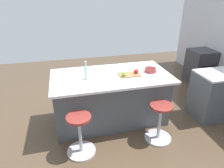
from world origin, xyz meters
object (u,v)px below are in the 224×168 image
Objects in this scene: apple_red at (136,71)px; stool_middle at (80,136)px; cutting_board at (129,74)px; water_bottle at (86,72)px; kitchen_island at (111,98)px; apple_green at (124,74)px; oven_range at (200,66)px; fruit_bowl at (150,70)px; stool_by_window at (159,123)px.

stool_middle is at bearing 29.58° from apple_red.
cutting_board is 0.74m from water_bottle.
cutting_board is 0.14m from apple_red.
apple_green reaches higher than kitchen_island.
stool_middle is 2.10× the size of water_bottle.
apple_red is at bearing -164.57° from apple_green.
water_bottle reaches higher than cutting_board.
water_bottle is (0.74, 0.01, 0.11)m from cutting_board.
stool_middle is at bearing 71.00° from water_bottle.
oven_range is 1.33× the size of stool_middle.
apple_green is at bearing 136.15° from kitchen_island.
stool_middle is at bearing 25.82° from fruit_bowl.
fruit_bowl is (-1.35, -0.66, 0.68)m from stool_middle.
water_bottle is at bearing 2.71° from fruit_bowl.
kitchen_island is at bearing -43.85° from apple_green.
apple_green is at bearing 12.33° from fruit_bowl.
stool_by_window is 0.99m from apple_green.
water_bottle is (1.08, -0.60, 0.76)m from stool_by_window.
stool_middle is at bearing 0.00° from stool_by_window.
stool_by_window is at bearing 109.43° from apple_red.
apple_red is (-0.13, -0.00, 0.05)m from cutting_board.
oven_range is 1.33× the size of stool_by_window.
cutting_board is 4.66× the size of apple_red.
apple_red is 0.29m from fruit_bowl.
fruit_bowl is (-0.07, -0.66, 0.68)m from stool_by_window.
oven_range is 2.76m from cutting_board.
stool_by_window is at bearing 180.00° from stool_middle.
stool_by_window and stool_middle have the same top height.
oven_range is 3.44m from water_bottle.
water_bottle is 1.15m from fruit_bowl.
apple_red reaches higher than apple_green.
oven_range is 2.39m from fruit_bowl.
apple_red is at bearing 165.60° from kitchen_island.
kitchen_island is 26.33× the size of apple_red.
apple_green is at bearing 174.34° from water_bottle.
water_bottle is at bearing -109.00° from stool_middle.
stool_by_window is 8.51× the size of apple_red.
oven_range is 2.79× the size of water_bottle.
apple_red reaches higher than oven_range.
kitchen_island is 3.10× the size of stool_by_window.
stool_middle is 3.19× the size of fruit_bowl.
stool_by_window is at bearing 130.28° from apple_green.
cutting_board is 1.75× the size of fruit_bowl.
water_bottle is at bearing 0.39° from apple_red.
fruit_bowl is at bearing -167.67° from apple_green.
stool_middle is 0.99m from water_bottle.
stool_by_window is 2.10× the size of water_bottle.
stool_by_window is at bearing 119.32° from cutting_board.
cutting_board is (-0.30, 0.11, 0.48)m from kitchen_island.
stool_by_window is at bearing 131.84° from kitchen_island.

